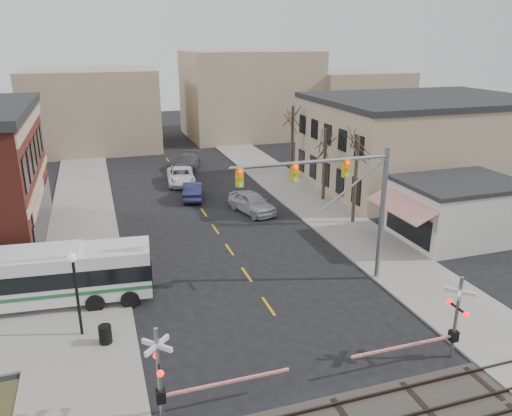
{
  "coord_description": "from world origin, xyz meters",
  "views": [
    {
      "loc": [
        -7.99,
        -20.27,
        13.67
      ],
      "look_at": [
        1.28,
        8.06,
        3.5
      ],
      "focal_mm": 35.0,
      "sensor_mm": 36.0,
      "label": 1
    }
  ],
  "objects_px": {
    "street_lamp": "(75,277)",
    "car_a": "(252,202)",
    "transit_bus": "(36,277)",
    "trash_bin": "(105,334)",
    "rr_crossing_east": "(448,320)",
    "car_d": "(187,162)",
    "pedestrian_near": "(112,284)",
    "car_c": "(181,176)",
    "pedestrian_far": "(48,286)",
    "car_b": "(193,190)",
    "traffic_signal_mast": "(343,191)",
    "rr_crossing_west": "(171,374)"
  },
  "relations": [
    {
      "from": "car_d",
      "to": "car_b",
      "type": "bearing_deg",
      "value": -76.81
    },
    {
      "from": "pedestrian_near",
      "to": "street_lamp",
      "type": "bearing_deg",
      "value": 128.22
    },
    {
      "from": "traffic_signal_mast",
      "to": "car_a",
      "type": "height_order",
      "value": "traffic_signal_mast"
    },
    {
      "from": "rr_crossing_west",
      "to": "trash_bin",
      "type": "relative_size",
      "value": 6.32
    },
    {
      "from": "transit_bus",
      "to": "car_a",
      "type": "height_order",
      "value": "transit_bus"
    },
    {
      "from": "car_d",
      "to": "trash_bin",
      "type": "bearing_deg",
      "value": -86.2
    },
    {
      "from": "car_a",
      "to": "car_b",
      "type": "relative_size",
      "value": 1.08
    },
    {
      "from": "street_lamp",
      "to": "car_a",
      "type": "distance_m",
      "value": 19.98
    },
    {
      "from": "traffic_signal_mast",
      "to": "rr_crossing_west",
      "type": "relative_size",
      "value": 1.64
    },
    {
      "from": "traffic_signal_mast",
      "to": "pedestrian_far",
      "type": "xyz_separation_m",
      "value": [
        -15.94,
        3.25,
        -4.84
      ]
    },
    {
      "from": "rr_crossing_east",
      "to": "car_c",
      "type": "bearing_deg",
      "value": 100.91
    },
    {
      "from": "street_lamp",
      "to": "trash_bin",
      "type": "xyz_separation_m",
      "value": [
        1.08,
        -1.1,
        -2.61
      ]
    },
    {
      "from": "transit_bus",
      "to": "trash_bin",
      "type": "bearing_deg",
      "value": -56.34
    },
    {
      "from": "trash_bin",
      "to": "street_lamp",
      "type": "bearing_deg",
      "value": 134.26
    },
    {
      "from": "trash_bin",
      "to": "rr_crossing_east",
      "type": "bearing_deg",
      "value": -22.11
    },
    {
      "from": "rr_crossing_east",
      "to": "pedestrian_near",
      "type": "xyz_separation_m",
      "value": [
        -13.8,
        9.89,
        -0.87
      ]
    },
    {
      "from": "street_lamp",
      "to": "car_d",
      "type": "relative_size",
      "value": 0.74
    },
    {
      "from": "car_d",
      "to": "rr_crossing_east",
      "type": "bearing_deg",
      "value": -61.91
    },
    {
      "from": "car_a",
      "to": "pedestrian_far",
      "type": "distance_m",
      "value": 18.32
    },
    {
      "from": "rr_crossing_east",
      "to": "car_c",
      "type": "distance_m",
      "value": 32.66
    },
    {
      "from": "transit_bus",
      "to": "street_lamp",
      "type": "height_order",
      "value": "street_lamp"
    },
    {
      "from": "street_lamp",
      "to": "car_b",
      "type": "xyz_separation_m",
      "value": [
        9.39,
        19.91,
        -2.4
      ]
    },
    {
      "from": "rr_crossing_west",
      "to": "pedestrian_near",
      "type": "xyz_separation_m",
      "value": [
        -1.68,
        9.82,
        -0.87
      ]
    },
    {
      "from": "trash_bin",
      "to": "car_d",
      "type": "distance_m",
      "value": 32.9
    },
    {
      "from": "rr_crossing_east",
      "to": "car_b",
      "type": "relative_size",
      "value": 1.19
    },
    {
      "from": "street_lamp",
      "to": "car_a",
      "type": "height_order",
      "value": "street_lamp"
    },
    {
      "from": "traffic_signal_mast",
      "to": "pedestrian_near",
      "type": "bearing_deg",
      "value": 171.15
    },
    {
      "from": "transit_bus",
      "to": "car_d",
      "type": "relative_size",
      "value": 2.11
    },
    {
      "from": "rr_crossing_west",
      "to": "car_b",
      "type": "height_order",
      "value": "rr_crossing_west"
    },
    {
      "from": "trash_bin",
      "to": "car_c",
      "type": "height_order",
      "value": "car_c"
    },
    {
      "from": "street_lamp",
      "to": "trash_bin",
      "type": "height_order",
      "value": "street_lamp"
    },
    {
      "from": "traffic_signal_mast",
      "to": "car_c",
      "type": "relative_size",
      "value": 1.65
    },
    {
      "from": "traffic_signal_mast",
      "to": "car_c",
      "type": "bearing_deg",
      "value": 101.64
    },
    {
      "from": "car_d",
      "to": "pedestrian_near",
      "type": "height_order",
      "value": "pedestrian_near"
    },
    {
      "from": "street_lamp",
      "to": "rr_crossing_east",
      "type": "bearing_deg",
      "value": -24.2
    },
    {
      "from": "transit_bus",
      "to": "car_a",
      "type": "xyz_separation_m",
      "value": [
        15.47,
        10.98,
        -0.88
      ]
    },
    {
      "from": "trash_bin",
      "to": "car_b",
      "type": "bearing_deg",
      "value": 68.4
    },
    {
      "from": "car_b",
      "to": "pedestrian_far",
      "type": "height_order",
      "value": "pedestrian_far"
    },
    {
      "from": "trash_bin",
      "to": "pedestrian_far",
      "type": "distance_m",
      "value": 6.04
    },
    {
      "from": "rr_crossing_east",
      "to": "pedestrian_near",
      "type": "bearing_deg",
      "value": 144.36
    },
    {
      "from": "car_a",
      "to": "car_b",
      "type": "bearing_deg",
      "value": 111.35
    },
    {
      "from": "car_c",
      "to": "pedestrian_far",
      "type": "xyz_separation_m",
      "value": [
        -10.97,
        -20.86,
        0.08
      ]
    },
    {
      "from": "car_d",
      "to": "pedestrian_near",
      "type": "relative_size",
      "value": 2.92
    },
    {
      "from": "car_d",
      "to": "pedestrian_far",
      "type": "bearing_deg",
      "value": -94.65
    },
    {
      "from": "rr_crossing_west",
      "to": "pedestrian_far",
      "type": "height_order",
      "value": "rr_crossing_west"
    },
    {
      "from": "traffic_signal_mast",
      "to": "pedestrian_near",
      "type": "height_order",
      "value": "traffic_signal_mast"
    },
    {
      "from": "rr_crossing_west",
      "to": "traffic_signal_mast",
      "type": "bearing_deg",
      "value": 35.77
    },
    {
      "from": "street_lamp",
      "to": "traffic_signal_mast",
      "type": "bearing_deg",
      "value": 4.0
    },
    {
      "from": "car_c",
      "to": "pedestrian_far",
      "type": "distance_m",
      "value": 23.57
    },
    {
      "from": "trash_bin",
      "to": "car_d",
      "type": "height_order",
      "value": "car_d"
    }
  ]
}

